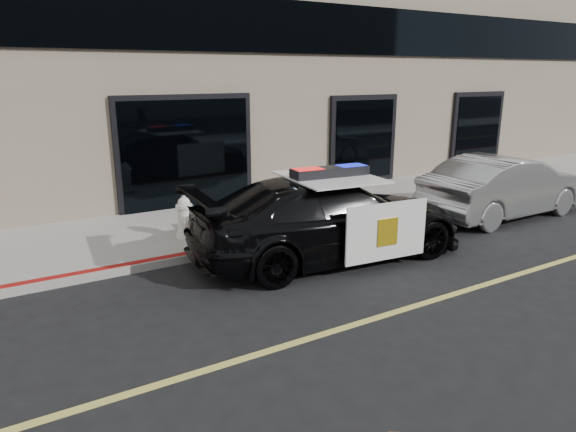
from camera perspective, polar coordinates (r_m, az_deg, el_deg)
ground at (r=8.03m, az=14.28°, el=-9.59°), size 120.00×120.00×0.00m
sidewalk_n at (r=12.01m, az=-3.58°, el=-0.28°), size 60.00×3.50×0.15m
police_car at (r=9.53m, az=4.59°, el=-0.17°), size 3.13×5.66×1.72m
silver_sedan at (r=13.33m, az=22.96°, el=3.05°), size 1.62×4.52×1.48m
fire_hydrant at (r=10.48m, az=-11.38°, el=-0.23°), size 0.39×0.54×0.85m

